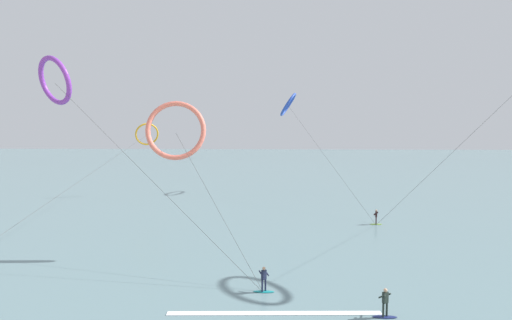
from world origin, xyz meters
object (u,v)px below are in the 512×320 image
at_px(surfer_navy, 385,305).
at_px(kite_cobalt, 288,105).
at_px(kite_amber, 147,134).
at_px(surfer_lime, 376,218).
at_px(kite_coral, 176,130).
at_px(surfer_teal, 264,281).
at_px(kite_violet, 55,81).

xyz_separation_m(surfer_navy, kite_cobalt, (-4.09, 47.15, 14.22)).
bearing_deg(kite_amber, surfer_lime, 123.59).
relative_size(kite_amber, kite_cobalt, 1.76).
distance_m(surfer_navy, kite_cobalt, 49.42).
bearing_deg(kite_coral, surfer_teal, -52.06).
relative_size(surfer_lime, kite_coral, 0.13).
relative_size(surfer_teal, kite_violet, 0.08).
xyz_separation_m(kite_amber, kite_violet, (1.80, -29.58, 4.95)).
relative_size(kite_cobalt, kite_violet, 1.32).
bearing_deg(kite_cobalt, kite_coral, -10.51).
relative_size(surfer_navy, kite_violet, 0.08).
height_order(kite_amber, kite_violet, kite_violet).
height_order(surfer_navy, kite_amber, kite_amber).
height_order(surfer_navy, surfer_teal, same).
bearing_deg(kite_cobalt, kite_amber, -69.10).
distance_m(kite_coral, kite_amber, 32.39).
height_order(surfer_lime, kite_coral, kite_coral).
height_order(kite_cobalt, kite_violet, kite_cobalt).
xyz_separation_m(kite_coral, kite_violet, (-10.51, 0.37, 4.24)).
distance_m(kite_coral, kite_cobalt, 37.89).
relative_size(surfer_teal, kite_cobalt, 0.06).
bearing_deg(surfer_navy, surfer_lime, 45.01).
distance_m(kite_amber, kite_violet, 30.05).
xyz_separation_m(surfer_navy, surfer_lime, (5.10, 22.62, 0.00)).
bearing_deg(kite_violet, surfer_lime, -129.34).
bearing_deg(kite_amber, kite_cobalt, 168.48).
relative_size(surfer_navy, surfer_teal, 1.00).
bearing_deg(kite_coral, surfer_lime, 23.84).
distance_m(surfer_navy, surfer_lime, 23.19).
bearing_deg(surfer_teal, kite_cobalt, -136.88).
distance_m(surfer_lime, kite_amber, 38.06).
xyz_separation_m(surfer_teal, kite_cobalt, (2.90, 43.93, 14.22)).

